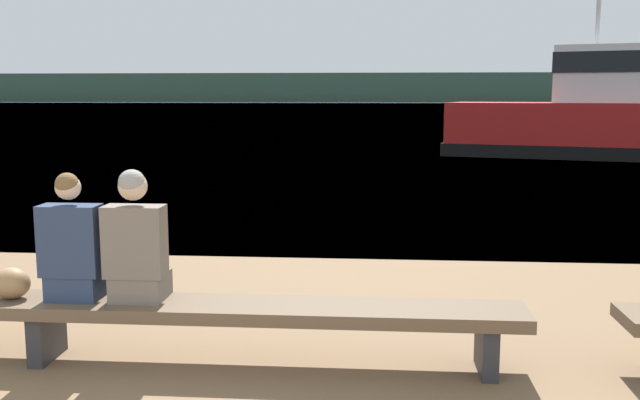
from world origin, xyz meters
TOP-DOWN VIEW (x-y plane):
  - water_surface at (0.00, 126.60)m, footprint 240.00×240.00m
  - far_shoreline at (0.00, 184.31)m, footprint 600.00×12.00m
  - bench_main at (-0.75, 3.00)m, footprint 7.36×0.53m
  - person_left at (-0.51, 3.01)m, footprint 0.45×0.40m
  - person_right at (-0.01, 3.01)m, footprint 0.45×0.40m
  - shopping_bag at (-1.00, 2.99)m, footprint 0.30×0.24m
  - tugboat_red at (8.79, 21.96)m, footprint 9.61×5.72m

SIDE VIEW (x-z plane):
  - water_surface at x=0.00m, z-range 0.00..0.00m
  - bench_main at x=-0.75m, z-range 0.16..0.64m
  - shopping_bag at x=-1.00m, z-range 0.48..0.73m
  - person_left at x=-0.51m, z-range 0.40..1.39m
  - person_right at x=-0.01m, z-range 0.41..1.43m
  - tugboat_red at x=8.79m, z-range -2.29..4.58m
  - far_shoreline at x=0.00m, z-range 0.00..7.27m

